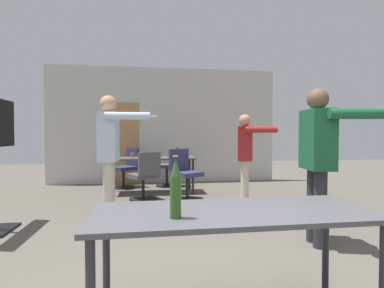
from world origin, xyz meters
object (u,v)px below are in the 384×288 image
at_px(person_near_casual, 245,150).
at_px(person_left_plaid, 110,146).
at_px(drink_cup, 132,155).
at_px(person_right_polo, 319,151).
at_px(office_chair_mid_tucked, 126,169).
at_px(office_chair_side_rolled, 145,178).
at_px(beer_bottle, 176,189).
at_px(office_chair_near_pushed, 170,167).
at_px(office_chair_far_left, 185,176).

relative_size(person_near_casual, person_left_plaid, 0.90).
distance_m(person_near_casual, drink_cup, 2.47).
distance_m(person_right_polo, office_chair_mid_tucked, 4.76).
distance_m(office_chair_side_rolled, beer_bottle, 4.00).
relative_size(person_right_polo, office_chair_near_pushed, 1.83).
bearing_deg(office_chair_far_left, person_left_plaid, 16.14).
distance_m(person_near_casual, office_chair_mid_tucked, 3.04).
relative_size(person_near_casual, office_chair_far_left, 1.66).
bearing_deg(person_near_casual, person_left_plaid, -52.85).
bearing_deg(person_left_plaid, beer_bottle, 17.46).
height_order(office_chair_far_left, office_chair_side_rolled, office_chair_far_left).
relative_size(person_right_polo, person_left_plaid, 0.98).
distance_m(person_right_polo, office_chair_far_left, 2.85).
bearing_deg(drink_cup, person_near_casual, -33.16).
height_order(office_chair_mid_tucked, drink_cup, office_chair_mid_tucked).
relative_size(person_left_plaid, drink_cup, 18.79).
xyz_separation_m(person_near_casual, person_left_plaid, (-2.26, -0.87, 0.12)).
height_order(person_left_plaid, beer_bottle, person_left_plaid).
height_order(office_chair_far_left, office_chair_mid_tucked, office_chair_far_left).
relative_size(person_left_plaid, office_chair_near_pushed, 1.87).
relative_size(office_chair_side_rolled, drink_cup, 9.67).
xyz_separation_m(person_right_polo, office_chair_mid_tucked, (-2.38, 4.08, -0.62)).
bearing_deg(office_chair_side_rolled, beer_bottle, -114.82).
bearing_deg(person_right_polo, drink_cup, -138.68).
height_order(person_near_casual, person_left_plaid, person_left_plaid).
relative_size(office_chair_far_left, office_chair_mid_tucked, 1.05).
height_order(office_chair_side_rolled, beer_bottle, beer_bottle).
height_order(person_near_casual, person_right_polo, person_right_polo).
bearing_deg(beer_bottle, office_chair_far_left, 82.20).
xyz_separation_m(person_near_casual, drink_cup, (-2.06, 1.35, -0.16)).
xyz_separation_m(person_near_casual, office_chair_side_rolled, (-1.79, 0.49, -0.53)).
xyz_separation_m(person_left_plaid, office_chair_near_pushed, (1.05, 2.88, -0.63)).
relative_size(person_right_polo, office_chair_side_rolled, 1.90).
distance_m(person_near_casual, office_chair_far_left, 1.24).
distance_m(person_left_plaid, office_chair_near_pushed, 3.12).
height_order(office_chair_near_pushed, drink_cup, office_chair_near_pushed).
height_order(person_right_polo, office_chair_far_left, person_right_polo).
bearing_deg(office_chair_side_rolled, person_near_casual, -43.08).
bearing_deg(office_chair_side_rolled, office_chair_mid_tucked, 78.81).
height_order(office_chair_near_pushed, beer_bottle, beer_bottle).
xyz_separation_m(person_right_polo, office_chair_far_left, (-1.18, 2.52, -0.59)).
bearing_deg(person_right_polo, beer_bottle, -42.50).
xyz_separation_m(person_right_polo, office_chair_side_rolled, (-1.93, 2.58, -0.62)).
relative_size(office_chair_far_left, drink_cup, 10.15).
bearing_deg(office_chair_side_rolled, office_chair_near_pushed, 41.10).
bearing_deg(person_left_plaid, person_near_casual, 113.97).
relative_size(office_chair_mid_tucked, drink_cup, 9.70).
xyz_separation_m(office_chair_far_left, office_chair_side_rolled, (-0.75, 0.05, -0.03)).
distance_m(person_right_polo, drink_cup, 4.09).
distance_m(person_near_casual, person_right_polo, 2.09).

